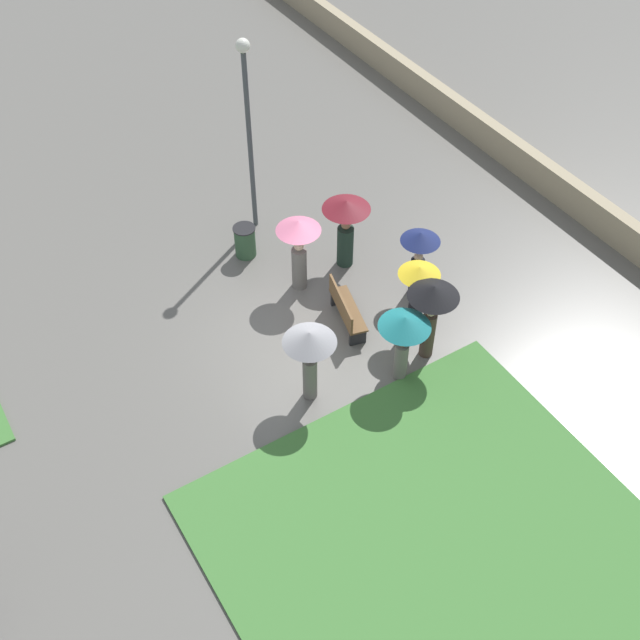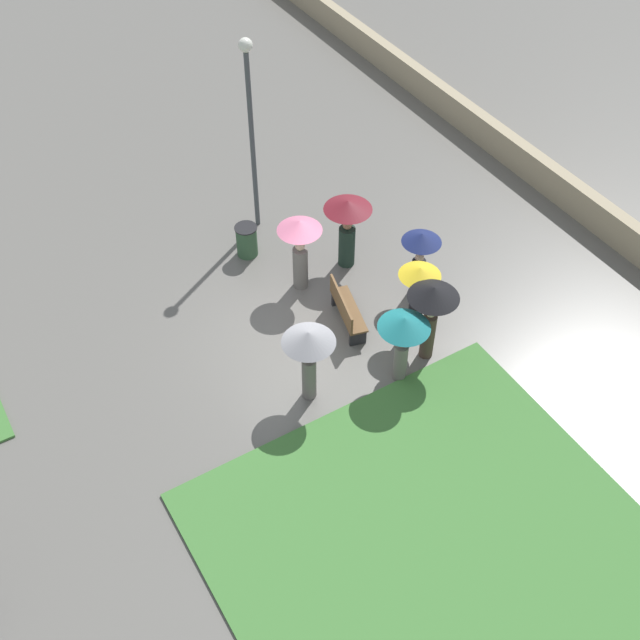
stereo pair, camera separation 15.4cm
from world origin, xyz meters
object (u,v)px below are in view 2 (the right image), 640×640
Objects in this scene: lamp_post at (250,115)px; crowd_person_navy at (420,252)px; crowd_person_teal at (404,332)px; crowd_person_maroon at (348,220)px; crowd_person_black at (432,304)px; trash_bin at (247,241)px; park_bench at (346,309)px; crowd_person_yellow at (418,288)px; crowd_person_grey at (309,347)px; crowd_person_pink at (300,240)px.

lamp_post is 5.00m from crowd_person_navy.
crowd_person_maroon is at bearing -131.77° from crowd_person_teal.
crowd_person_black reaches higher than crowd_person_navy.
trash_bin is 2.61m from crowd_person_maroon.
crowd_person_navy is (0.03, -1.97, 0.79)m from park_bench.
park_bench is 1.74m from crowd_person_yellow.
crowd_person_maroon is at bearing 34.17° from crowd_person_grey.
crowd_person_grey is at bearing 134.75° from crowd_person_maroon.
park_bench is 0.31× the size of lamp_post.
crowd_person_yellow is at bearing -100.04° from crowd_person_navy.
trash_bin is 4.74m from crowd_person_yellow.
crowd_person_maroon is at bearing 111.60° from crowd_person_pink.
crowd_person_grey is (-4.63, 0.95, 1.05)m from trash_bin.
park_bench is 2.24m from crowd_person_black.
crowd_person_grey is at bearing -131.41° from crowd_person_yellow.
crowd_person_teal is 1.96m from crowd_person_grey.
crowd_person_pink is at bearing 159.99° from crowd_person_yellow.
crowd_person_yellow is at bearing -164.60° from crowd_person_teal.
crowd_person_black is (0.23, -0.87, 0.15)m from crowd_person_teal.
crowd_person_black reaches higher than crowd_person_maroon.
crowd_person_navy is (-3.25, -2.75, 0.83)m from trash_bin.
crowd_person_yellow is 0.98× the size of crowd_person_grey.
crowd_person_yellow is 1.45m from crowd_person_teal.
crowd_person_yellow is 1.23m from crowd_person_navy.
crowd_person_maroon is 4.21m from crowd_person_grey.
lamp_post is 2.70× the size of crowd_person_yellow.
crowd_person_pink is 1.35m from crowd_person_maroon.
crowd_person_teal reaches higher than crowd_person_navy.
trash_bin is 0.44× the size of crowd_person_maroon.
park_bench is 0.83× the size of crowd_person_maroon.
crowd_person_navy is at bearing 7.32° from crowd_person_grey.
crowd_person_pink is 0.97× the size of crowd_person_black.
crowd_person_black is (-3.42, 0.11, 0.23)m from crowd_person_maroon.
crowd_person_yellow reaches higher than park_bench.
crowd_person_black reaches higher than trash_bin.
crowd_person_pink is (-1.66, -0.56, 0.97)m from trash_bin.
crowd_person_teal is (-0.97, 1.07, 0.12)m from crowd_person_yellow.
trash_bin is 4.34m from crowd_person_navy.
lamp_post is at bearing 143.60° from crowd_person_navy.
crowd_person_black is at bearing 37.15° from crowd_person_pink.
crowd_person_yellow is (-5.13, -1.23, -1.89)m from lamp_post.
park_bench is at bearing 105.27° from crowd_person_black.
park_bench is 0.87× the size of crowd_person_teal.
crowd_person_black is (-5.87, -1.02, -1.63)m from lamp_post.
park_bench is 2.42m from crowd_person_grey.
crowd_person_yellow is at bearing -154.66° from trash_bin.
crowd_person_yellow reaches higher than crowd_person_navy.
trash_bin is at bearing 65.33° from crowd_person_grey.
park_bench is at bearing 144.78° from crowd_person_maroon.
crowd_person_black reaches higher than crowd_person_grey.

